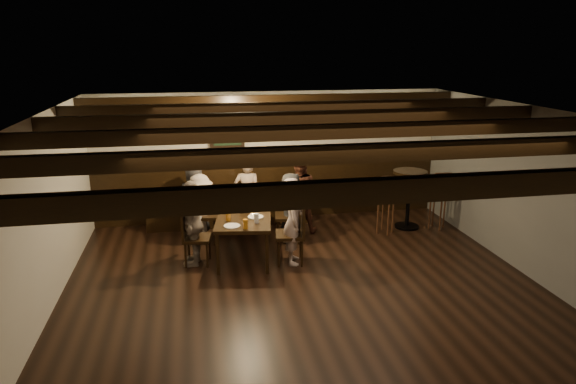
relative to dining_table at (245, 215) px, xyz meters
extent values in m
plane|color=black|center=(0.67, -1.82, -0.62)|extent=(7.00, 7.00, 0.00)
plane|color=black|center=(0.67, -1.82, 1.78)|extent=(7.00, 7.00, 0.00)
plane|color=beige|center=(0.67, 1.68, 0.58)|extent=(6.50, 0.00, 6.50)
plane|color=#575754|center=(3.92, -1.82, 0.58)|extent=(0.00, 7.00, 7.00)
plane|color=beige|center=(-2.58, -1.82, 0.58)|extent=(0.00, 7.00, 7.00)
cube|color=black|center=(0.67, 1.64, -0.07)|extent=(6.50, 0.08, 1.10)
cube|color=black|center=(-0.13, 1.38, -0.40)|extent=(3.00, 0.45, 0.45)
cube|color=black|center=(-0.13, 1.58, 1.13)|extent=(0.62, 0.12, 0.72)
cube|color=black|center=(-0.13, 1.51, 1.13)|extent=(0.50, 0.02, 0.58)
cube|color=black|center=(0.67, -4.72, 1.69)|extent=(6.50, 0.10, 0.16)
cube|color=black|center=(0.67, -3.56, 1.69)|extent=(6.50, 0.10, 0.16)
cube|color=black|center=(0.67, -2.40, 1.69)|extent=(6.50, 0.10, 0.16)
cube|color=black|center=(0.67, -1.24, 1.69)|extent=(6.50, 0.10, 0.16)
cube|color=black|center=(0.67, -0.08, 1.69)|extent=(6.50, 0.10, 0.16)
cube|color=black|center=(0.67, 1.08, 1.69)|extent=(6.50, 0.10, 0.16)
sphere|color=#FFE099|center=(-2.08, 1.06, 1.57)|extent=(0.07, 0.07, 0.07)
sphere|color=#FFE099|center=(-0.71, 1.06, 1.57)|extent=(0.07, 0.07, 0.07)
sphere|color=#FFE099|center=(0.67, 1.06, 1.57)|extent=(0.07, 0.07, 0.07)
sphere|color=#FFE099|center=(2.04, 1.06, 1.57)|extent=(0.07, 0.07, 0.07)
sphere|color=#FFE099|center=(3.42, 1.06, 1.57)|extent=(0.07, 0.07, 0.07)
cube|color=black|center=(0.00, 0.00, 0.03)|extent=(1.08, 1.92, 0.05)
cylinder|color=black|center=(-0.48, -0.79, -0.31)|extent=(0.05, 0.05, 0.63)
cylinder|color=black|center=(-0.22, 0.90, -0.31)|extent=(0.05, 0.05, 0.63)
cylinder|color=black|center=(0.22, -0.90, -0.31)|extent=(0.05, 0.05, 0.63)
cylinder|color=black|center=(0.48, 0.79, -0.31)|extent=(0.05, 0.05, 0.63)
cube|color=black|center=(-0.62, 0.55, -0.15)|extent=(0.52, 0.52, 0.05)
cube|color=black|center=(-0.83, 0.58, 0.12)|extent=(0.11, 0.45, 0.50)
cube|color=black|center=(-0.76, -0.34, -0.22)|extent=(0.45, 0.45, 0.05)
cube|color=black|center=(-0.94, -0.31, 0.02)|extent=(0.10, 0.40, 0.43)
cube|color=black|center=(0.76, 0.34, -0.19)|extent=(0.48, 0.48, 0.05)
cube|color=black|center=(0.95, 0.31, 0.06)|extent=(0.10, 0.42, 0.46)
cube|color=black|center=(0.62, -0.55, -0.18)|extent=(0.49, 0.49, 0.05)
cube|color=black|center=(0.82, -0.58, 0.08)|extent=(0.10, 0.43, 0.47)
imported|color=#29282B|center=(-0.75, 1.02, 0.01)|extent=(0.67, 0.49, 1.27)
imported|color=gray|center=(0.16, 1.04, 0.03)|extent=(0.52, 0.38, 1.31)
imported|color=#562C1D|center=(1.02, 0.75, 0.08)|extent=(0.75, 0.63, 1.40)
imported|color=#A19488|center=(-0.67, 0.56, -0.04)|extent=(0.55, 0.82, 1.18)
imported|color=gray|center=(-0.81, -0.33, 0.03)|extent=(0.43, 0.81, 1.31)
imported|color=#2A2B2D|center=(0.81, 0.33, -0.03)|extent=(0.46, 0.63, 1.18)
imported|color=#BCA59F|center=(0.67, -0.56, 0.04)|extent=(0.39, 0.53, 1.33)
cylinder|color=#BF7219|center=(-0.17, 0.73, 0.13)|extent=(0.07, 0.07, 0.14)
cylinder|color=#BF7219|center=(0.34, 0.61, 0.13)|extent=(0.07, 0.07, 0.14)
cylinder|color=#BF7219|center=(-0.28, 0.14, 0.13)|extent=(0.07, 0.07, 0.14)
cylinder|color=silver|center=(0.33, 0.15, 0.13)|extent=(0.07, 0.07, 0.14)
cylinder|color=#BF7219|center=(-0.28, -0.41, 0.13)|extent=(0.07, 0.07, 0.14)
cylinder|color=silver|center=(0.12, -0.57, 0.13)|extent=(0.07, 0.07, 0.14)
cylinder|color=#BF7219|center=(-0.07, -0.80, 0.13)|extent=(0.07, 0.07, 0.14)
cylinder|color=white|center=(-0.25, -0.67, 0.06)|extent=(0.24, 0.24, 0.01)
cylinder|color=white|center=(0.13, -0.32, 0.06)|extent=(0.24, 0.24, 0.01)
cube|color=black|center=(-0.01, -0.05, 0.12)|extent=(0.15, 0.10, 0.12)
cylinder|color=beige|center=(0.16, 0.28, 0.08)|extent=(0.05, 0.05, 0.05)
cylinder|color=black|center=(3.02, 0.59, -0.60)|extent=(0.44, 0.44, 0.04)
cylinder|color=black|center=(3.02, 0.59, -0.11)|extent=(0.07, 0.07, 1.00)
cylinder|color=black|center=(3.02, 0.59, 0.41)|extent=(0.60, 0.60, 0.05)
cylinder|color=#351C11|center=(2.52, 0.39, 0.11)|extent=(0.34, 0.34, 0.05)
cube|color=#351C11|center=(2.50, 0.24, 0.29)|extent=(0.30, 0.06, 0.32)
cylinder|color=#351C11|center=(3.52, 0.44, 0.11)|extent=(0.34, 0.34, 0.05)
cube|color=#351C11|center=(3.50, 0.29, 0.29)|extent=(0.30, 0.06, 0.32)
camera|label=1|loc=(-0.75, -7.69, 2.57)|focal=32.00mm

